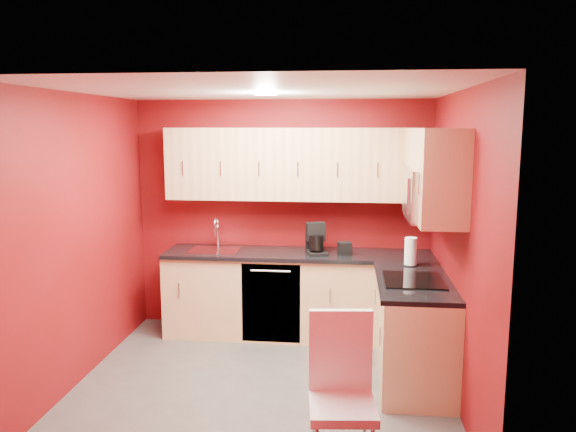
% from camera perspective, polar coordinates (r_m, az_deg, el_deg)
% --- Properties ---
extents(floor, '(3.20, 3.20, 0.00)m').
position_cam_1_polar(floor, '(5.09, -2.61, -16.68)').
color(floor, '#504D4B').
rests_on(floor, ground).
extents(ceiling, '(3.20, 3.20, 0.00)m').
position_cam_1_polar(ceiling, '(4.60, -2.84, 12.66)').
color(ceiling, white).
rests_on(ceiling, wall_back).
extents(wall_back, '(3.20, 0.00, 3.20)m').
position_cam_1_polar(wall_back, '(6.15, -0.56, 0.07)').
color(wall_back, maroon).
rests_on(wall_back, floor).
extents(wall_front, '(3.20, 0.00, 3.20)m').
position_cam_1_polar(wall_front, '(3.26, -6.85, -8.13)').
color(wall_front, maroon).
rests_on(wall_front, floor).
extents(wall_left, '(0.00, 3.00, 3.00)m').
position_cam_1_polar(wall_left, '(5.18, -20.50, -2.21)').
color(wall_left, maroon).
rests_on(wall_left, floor).
extents(wall_right, '(0.00, 3.00, 3.00)m').
position_cam_1_polar(wall_right, '(4.72, 16.90, -3.09)').
color(wall_right, maroon).
rests_on(wall_right, floor).
extents(base_cabinets_back, '(2.80, 0.60, 0.87)m').
position_cam_1_polar(base_cabinets_back, '(6.02, 1.02, -8.09)').
color(base_cabinets_back, '#EDC187').
rests_on(base_cabinets_back, floor).
extents(base_cabinets_right, '(0.60, 1.30, 0.87)m').
position_cam_1_polar(base_cabinets_right, '(5.13, 12.60, -11.40)').
color(base_cabinets_right, '#EDC187').
rests_on(base_cabinets_right, floor).
extents(countertop_back, '(2.80, 0.63, 0.04)m').
position_cam_1_polar(countertop_back, '(5.89, 1.02, -3.90)').
color(countertop_back, black).
rests_on(countertop_back, base_cabinets_back).
extents(countertop_right, '(0.63, 1.27, 0.04)m').
position_cam_1_polar(countertop_right, '(4.98, 12.62, -6.55)').
color(countertop_right, black).
rests_on(countertop_right, base_cabinets_right).
extents(upper_cabinets_back, '(2.80, 0.35, 0.75)m').
position_cam_1_polar(upper_cabinets_back, '(5.89, 1.17, 5.30)').
color(upper_cabinets_back, tan).
rests_on(upper_cabinets_back, wall_back).
extents(upper_cabinets_right, '(0.35, 1.55, 0.75)m').
position_cam_1_polar(upper_cabinets_right, '(5.03, 14.35, 5.10)').
color(upper_cabinets_right, tan).
rests_on(upper_cabinets_right, wall_right).
extents(microwave, '(0.42, 0.76, 0.42)m').
position_cam_1_polar(microwave, '(4.81, 14.27, 2.21)').
color(microwave, silver).
rests_on(microwave, upper_cabinets_right).
extents(cooktop, '(0.50, 0.55, 0.01)m').
position_cam_1_polar(cooktop, '(4.94, 12.62, -6.38)').
color(cooktop, black).
rests_on(cooktop, countertop_right).
extents(sink, '(0.52, 0.42, 0.35)m').
position_cam_1_polar(sink, '(6.04, -7.50, -3.12)').
color(sink, silver).
rests_on(sink, countertop_back).
extents(dishwasher_front, '(0.60, 0.02, 0.82)m').
position_cam_1_polar(dishwasher_front, '(5.77, -1.74, -8.85)').
color(dishwasher_front, black).
rests_on(dishwasher_front, base_cabinets_back).
extents(downlight, '(0.20, 0.20, 0.01)m').
position_cam_1_polar(downlight, '(4.89, -2.27, 12.27)').
color(downlight, white).
rests_on(downlight, ceiling).
extents(coffee_maker, '(0.26, 0.30, 0.32)m').
position_cam_1_polar(coffee_maker, '(5.78, 2.97, -2.34)').
color(coffee_maker, black).
rests_on(coffee_maker, countertop_back).
extents(napkin_holder, '(0.15, 0.15, 0.13)m').
position_cam_1_polar(napkin_holder, '(5.78, 5.78, -3.31)').
color(napkin_holder, black).
rests_on(napkin_holder, countertop_back).
extents(paper_towel, '(0.19, 0.19, 0.27)m').
position_cam_1_polar(paper_towel, '(5.44, 12.35, -3.55)').
color(paper_towel, white).
rests_on(paper_towel, countertop_right).
extents(dining_chair, '(0.46, 0.48, 1.03)m').
position_cam_1_polar(dining_chair, '(3.74, 5.55, -17.94)').
color(dining_chair, white).
rests_on(dining_chair, floor).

